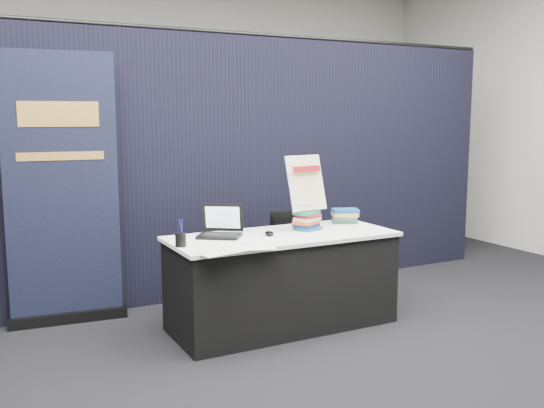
{
  "coord_description": "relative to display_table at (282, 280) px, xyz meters",
  "views": [
    {
      "loc": [
        -2.25,
        -3.56,
        1.68
      ],
      "look_at": [
        -0.09,
        0.55,
        1.0
      ],
      "focal_mm": 40.0,
      "sensor_mm": 36.0,
      "label": 1
    }
  ],
  "objects": [
    {
      "name": "drape_partition",
      "position": [
        0.0,
        1.05,
        0.82
      ],
      "size": [
        6.0,
        0.08,
        2.4
      ],
      "primitive_type": "cube",
      "color": "black",
      "rests_on": "floor"
    },
    {
      "name": "display_table",
      "position": [
        0.0,
        0.0,
        0.0
      ],
      "size": [
        1.8,
        0.75,
        0.75
      ],
      "color": "black",
      "rests_on": "floor"
    },
    {
      "name": "floor",
      "position": [
        0.0,
        -0.55,
        -0.38
      ],
      "size": [
        8.0,
        8.0,
        0.0
      ],
      "primitive_type": "plane",
      "color": "black",
      "rests_on": "ground"
    },
    {
      "name": "wall_back",
      "position": [
        0.0,
        3.45,
        1.37
      ],
      "size": [
        8.0,
        0.02,
        3.5
      ],
      "primitive_type": "cube",
      "color": "#BAB8B0",
      "rests_on": "floor"
    },
    {
      "name": "info_sign",
      "position": [
        0.28,
        0.1,
        0.75
      ],
      "size": [
        0.36,
        0.18,
        0.47
      ],
      "rotation": [
        0.0,
        0.0,
        0.12
      ],
      "color": "black",
      "rests_on": "book_stack_tall"
    },
    {
      "name": "brochure_right",
      "position": [
        -0.28,
        -0.11,
        0.38
      ],
      "size": [
        0.37,
        0.32,
        0.0
      ],
      "primitive_type": "cube",
      "rotation": [
        0.0,
        0.0,
        0.41
      ],
      "color": "silver",
      "rests_on": "display_table"
    },
    {
      "name": "brochure_mid",
      "position": [
        -0.4,
        -0.33,
        0.38
      ],
      "size": [
        0.32,
        0.27,
        0.0
      ],
      "primitive_type": "cube",
      "rotation": [
        0.0,
        0.0,
        -0.32
      ],
      "color": "white",
      "rests_on": "display_table"
    },
    {
      "name": "stacking_chair",
      "position": [
        0.43,
        0.51,
        0.08
      ],
      "size": [
        0.46,
        0.48,
        0.81
      ],
      "rotation": [
        0.0,
        0.0,
        -0.31
      ],
      "color": "black",
      "rests_on": "floor"
    },
    {
      "name": "mouse",
      "position": [
        -0.11,
        0.01,
        0.39
      ],
      "size": [
        0.1,
        0.13,
        0.03
      ],
      "primitive_type": "ellipsoid",
      "rotation": [
        0.0,
        0.0,
        -0.27
      ],
      "color": "black",
      "rests_on": "display_table"
    },
    {
      "name": "book_stack_short",
      "position": [
        0.74,
        0.21,
        0.44
      ],
      "size": [
        0.26,
        0.24,
        0.12
      ],
      "rotation": [
        0.0,
        0.0,
        -0.42
      ],
      "color": "#1D6E42",
      "rests_on": "display_table"
    },
    {
      "name": "pen_cup",
      "position": [
        -0.86,
        -0.06,
        0.42
      ],
      "size": [
        0.1,
        0.1,
        0.1
      ],
      "primitive_type": "cylinder",
      "rotation": [
        0.0,
        0.0,
        -0.43
      ],
      "color": "black",
      "rests_on": "display_table"
    },
    {
      "name": "brochure_left",
      "position": [
        -0.68,
        -0.33,
        0.38
      ],
      "size": [
        0.37,
        0.3,
        0.0
      ],
      "primitive_type": "cube",
      "rotation": [
        0.0,
        0.0,
        0.22
      ],
      "color": "beige",
      "rests_on": "display_table"
    },
    {
      "name": "laptop",
      "position": [
        -0.49,
        0.16,
        0.43
      ],
      "size": [
        0.39,
        0.41,
        0.24
      ],
      "rotation": [
        0.0,
        0.0,
        -0.61
      ],
      "color": "black",
      "rests_on": "display_table"
    },
    {
      "name": "pullup_banner",
      "position": [
        -1.51,
        0.89,
        0.59
      ],
      "size": [
        0.93,
        0.19,
        2.18
      ],
      "rotation": [
        0.0,
        0.0,
        -0.1
      ],
      "color": "black",
      "rests_on": "floor"
    },
    {
      "name": "book_stack_tall",
      "position": [
        0.28,
        0.07,
        0.45
      ],
      "size": [
        0.23,
        0.21,
        0.16
      ],
      "rotation": [
        0.0,
        0.0,
        0.39
      ],
      "color": "navy",
      "rests_on": "display_table"
    }
  ]
}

